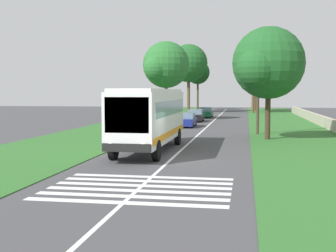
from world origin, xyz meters
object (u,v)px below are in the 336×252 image
at_px(trailing_car_1, 195,116).
at_px(roadside_tree_right_0, 252,70).
at_px(trailing_car_2, 206,113).
at_px(roadside_tree_right_1, 267,65).
at_px(coach_bus, 150,115).
at_px(roadside_tree_right_2, 255,73).
at_px(roadside_tree_left_1, 197,73).
at_px(roadside_tree_left_2, 188,64).
at_px(utility_pole, 258,82).
at_px(roadside_tree_left_0, 165,66).
at_px(trailing_car_0, 186,120).

relative_size(trailing_car_1, roadside_tree_right_0, 0.45).
distance_m(trailing_car_2, roadside_tree_right_1, 29.27).
relative_size(coach_bus, trailing_car_2, 2.60).
relative_size(trailing_car_2, roadside_tree_right_1, 0.52).
bearing_deg(roadside_tree_right_2, roadside_tree_left_1, 73.76).
bearing_deg(trailing_car_1, roadside_tree_right_2, -14.03).
distance_m(roadside_tree_left_2, roadside_tree_right_2, 13.53).
bearing_deg(roadside_tree_left_1, roadside_tree_right_2, -106.24).
height_order(trailing_car_1, roadside_tree_left_2, roadside_tree_left_2).
bearing_deg(utility_pole, roadside_tree_right_2, -0.76).
distance_m(roadside_tree_left_1, roadside_tree_left_2, 10.61).
bearing_deg(utility_pole, trailing_car_2, 14.80).
height_order(trailing_car_2, roadside_tree_right_1, roadside_tree_right_1).
bearing_deg(roadside_tree_left_0, roadside_tree_left_2, -0.61).
xyz_separation_m(trailing_car_1, roadside_tree_right_2, (29.92, -7.48, 6.12)).
distance_m(coach_bus, roadside_tree_right_0, 50.95).
height_order(roadside_tree_left_2, roadside_tree_right_0, roadside_tree_left_2).
distance_m(trailing_car_2, roadside_tree_left_1, 25.56).
bearing_deg(trailing_car_1, roadside_tree_right_1, -159.12).
bearing_deg(roadside_tree_right_0, roadside_tree_left_2, 93.06).
height_order(trailing_car_1, roadside_tree_left_0, roadside_tree_left_0).
relative_size(roadside_tree_left_0, roadside_tree_right_0, 1.01).
bearing_deg(roadside_tree_left_0, roadside_tree_right_1, -152.02).
height_order(coach_bus, roadside_tree_left_0, roadside_tree_left_0).
height_order(roadside_tree_left_2, utility_pole, roadside_tree_left_2).
bearing_deg(coach_bus, utility_pole, -29.74).
xyz_separation_m(trailing_car_2, roadside_tree_left_2, (13.92, 4.25, 7.47)).
bearing_deg(trailing_car_0, roadside_tree_left_1, 4.54).
distance_m(trailing_car_0, trailing_car_1, 8.37).
xyz_separation_m(trailing_car_0, trailing_car_1, (8.37, -0.03, 0.00)).
xyz_separation_m(trailing_car_0, roadside_tree_left_1, (41.44, 3.29, 6.37)).
height_order(coach_bus, roadside_tree_left_2, roadside_tree_left_2).
relative_size(trailing_car_0, trailing_car_1, 1.00).
height_order(coach_bus, roadside_tree_right_0, roadside_tree_right_0).
height_order(roadside_tree_left_0, roadside_tree_right_2, roadside_tree_right_2).
height_order(roadside_tree_left_0, roadside_tree_left_2, roadside_tree_left_2).
bearing_deg(roadside_tree_left_1, trailing_car_1, -174.26).
bearing_deg(trailing_car_2, trailing_car_1, 176.80).
bearing_deg(roadside_tree_left_0, roadside_tree_left_1, -1.23).
bearing_deg(roadside_tree_left_2, roadside_tree_right_2, -56.68).
height_order(coach_bus, roadside_tree_right_2, roadside_tree_right_2).
bearing_deg(roadside_tree_right_1, roadside_tree_right_2, -0.08).
bearing_deg(roadside_tree_right_1, trailing_car_1, 20.88).
bearing_deg(trailing_car_2, roadside_tree_left_0, 145.77).
xyz_separation_m(coach_bus, roadside_tree_left_2, (49.70, 4.01, 5.99)).
height_order(roadside_tree_left_0, utility_pole, roadside_tree_left_0).
distance_m(trailing_car_0, trailing_car_2, 16.98).
bearing_deg(roadside_tree_right_0, roadside_tree_right_2, -4.87).
relative_size(coach_bus, roadside_tree_left_0, 1.15).
distance_m(coach_bus, utility_pole, 13.54).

